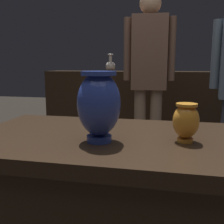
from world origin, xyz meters
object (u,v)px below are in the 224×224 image
(vase_centerpiece, at_px, (99,104))
(visitor_center_back, at_px, (149,71))
(shelf_vase_left, at_px, (110,65))
(vase_tall_behind, at_px, (186,121))

(vase_centerpiece, relative_size, visitor_center_back, 0.15)
(shelf_vase_left, height_order, visitor_center_back, visitor_center_back)
(shelf_vase_left, distance_m, visitor_center_back, 0.80)
(visitor_center_back, bearing_deg, vase_centerpiece, 83.84)
(vase_tall_behind, distance_m, visitor_center_back, 1.58)
(vase_tall_behind, height_order, visitor_center_back, visitor_center_back)
(vase_centerpiece, xyz_separation_m, visitor_center_back, (0.05, 1.61, 0.07))
(shelf_vase_left, bearing_deg, vase_tall_behind, -71.11)
(shelf_vase_left, bearing_deg, visitor_center_back, -51.23)
(vase_tall_behind, bearing_deg, visitor_center_back, 98.98)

